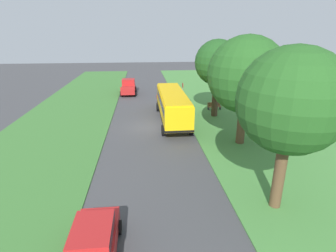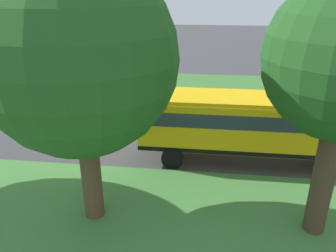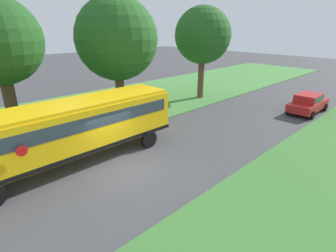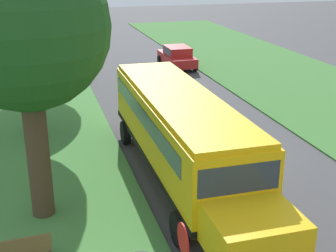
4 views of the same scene
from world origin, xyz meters
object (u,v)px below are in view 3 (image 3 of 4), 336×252
Objects in this scene: school_bus at (70,128)px; oak_tree_roadside_mid at (116,38)px; oak_tree_far_end at (203,35)px; car_red_nearest at (308,102)px.

oak_tree_roadside_mid reaches higher than school_bus.
oak_tree_far_end reaches higher than school_bus.
school_bus is at bearing -106.61° from car_red_nearest.
oak_tree_roadside_mid is at bearing -98.09° from oak_tree_far_end.
oak_tree_roadside_mid is 1.04× the size of oak_tree_far_end.
oak_tree_far_end is (1.22, 8.56, 0.06)m from oak_tree_roadside_mid.
school_bus is 1.42× the size of oak_tree_roadside_mid.
oak_tree_roadside_mid reaches higher than car_red_nearest.
oak_tree_far_end reaches higher than car_red_nearest.
school_bus is 8.87m from oak_tree_roadside_mid.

